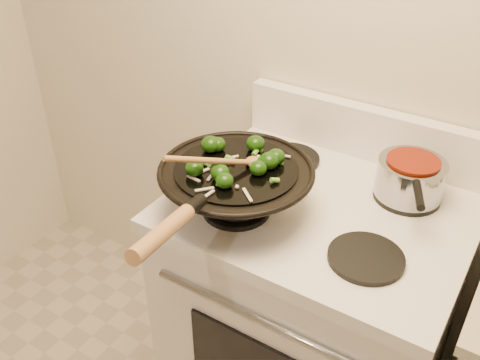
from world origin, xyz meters
The scene contains 5 objects.
stove centered at (-0.19, 1.17, 0.47)m, with size 0.78×0.67×1.08m.
wok centered at (-0.36, 1.02, 1.00)m, with size 0.40×0.66×0.21m.
stirfry centered at (-0.37, 1.03, 1.07)m, with size 0.26×0.28×0.04m.
wooden_spoon centered at (-0.37, 1.00, 1.09)m, with size 0.16×0.24×0.09m.
saucepan centered at (0.00, 1.32, 0.99)m, with size 0.18×0.28×0.11m.
Camera 1 is at (0.25, 0.07, 1.77)m, focal length 40.00 mm.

